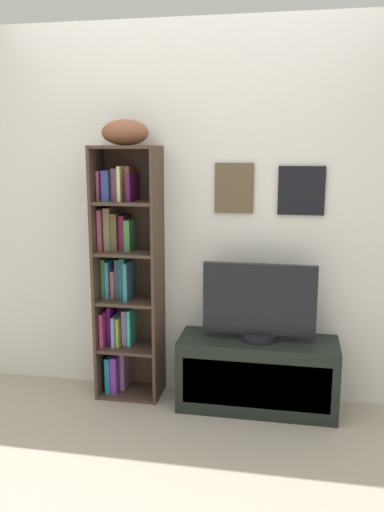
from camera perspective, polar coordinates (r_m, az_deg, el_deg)
The scene contains 6 objects.
ground at distance 2.88m, azimuth -4.44°, elevation -23.51°, with size 5.20×5.20×0.04m, color #B1A292.
back_wall at distance 3.49m, azimuth 0.14°, elevation 4.47°, with size 4.80×0.08×2.41m.
bookshelf at distance 3.53m, azimuth -7.25°, elevation -1.94°, with size 0.41×0.28×1.64m.
football at distance 3.39m, azimuth -7.13°, elevation 12.93°, with size 0.29×0.16×0.16m, color brown.
tv_stand at distance 3.48m, azimuth 6.98°, elevation -12.35°, with size 0.99×0.36×0.45m.
television at distance 3.33m, azimuth 7.17°, elevation -5.00°, with size 0.69×0.22×0.48m.
Camera 1 is at (0.64, -2.27, 1.62)m, focal length 37.54 mm.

